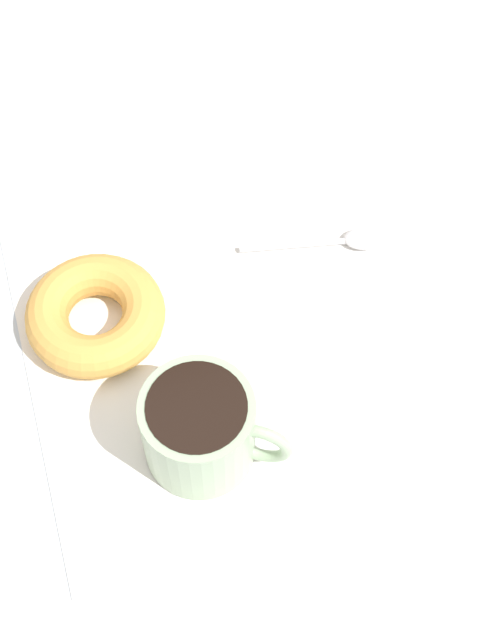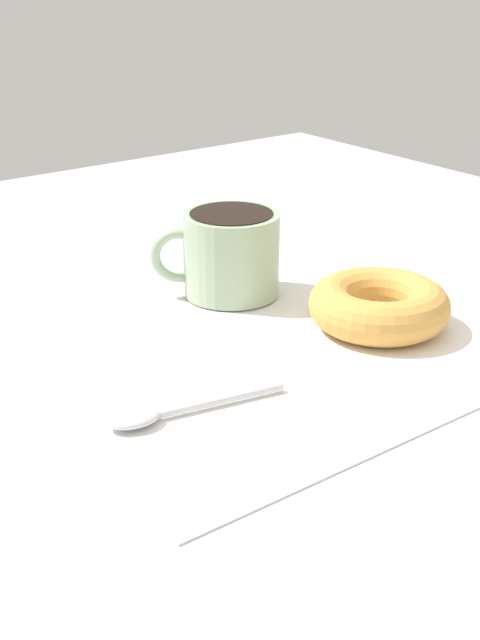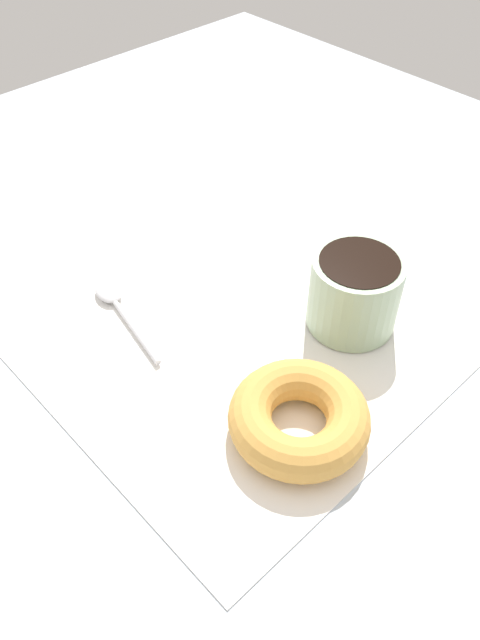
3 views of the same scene
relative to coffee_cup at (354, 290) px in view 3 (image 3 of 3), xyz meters
The scene contains 5 objects.
ground_plane 13.20cm from the coffee_cup, 139.79° to the left, with size 120.00×120.00×2.00cm, color #B2BCC6.
napkin 11.48cm from the coffee_cup, 147.73° to the left, with size 35.30×35.30×0.30cm, color white.
coffee_cup is the anchor object (origin of this frame).
donut 14.34cm from the coffee_cup, 157.61° to the right, with size 11.50×11.50×3.55cm, color gold.
spoon 23.24cm from the coffee_cup, 131.50° to the left, with size 3.93×12.89×0.90cm.
Camera 3 is at (-27.69, -31.61, 43.02)cm, focal length 35.00 mm.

